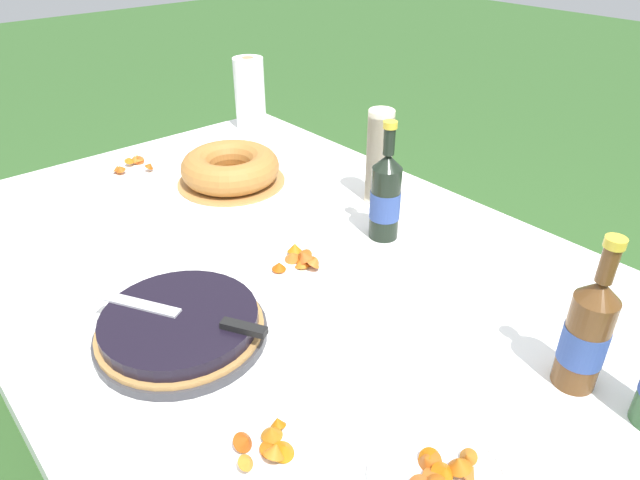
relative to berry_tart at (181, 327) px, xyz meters
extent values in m
plane|color=#335B28|center=(-0.09, 0.31, -0.75)|extent=(16.00, 16.00, 0.00)
cube|color=brown|center=(-0.09, 0.31, -0.05)|extent=(1.84, 1.23, 0.03)
cylinder|color=brown|center=(-0.95, 0.86, -0.41)|extent=(0.06, 0.06, 0.68)
cube|color=white|center=(-0.09, 0.31, -0.03)|extent=(1.85, 1.24, 0.00)
cube|color=white|center=(-0.09, -0.31, -0.08)|extent=(1.85, 0.00, 0.10)
cube|color=white|center=(-0.09, 0.92, -0.08)|extent=(1.85, 0.00, 0.10)
cube|color=white|center=(-1.02, 0.31, -0.08)|extent=(0.00, 1.24, 0.10)
cylinder|color=#38383D|center=(0.00, 0.00, -0.02)|extent=(0.34, 0.34, 0.02)
cylinder|color=#B78447|center=(0.00, 0.00, 0.00)|extent=(0.33, 0.33, 0.01)
cylinder|color=black|center=(0.00, 0.00, 0.02)|extent=(0.31, 0.31, 0.03)
cube|color=silver|center=(-0.08, -0.05, 0.03)|extent=(0.18, 0.12, 0.00)
cube|color=black|center=(0.12, 0.07, 0.04)|extent=(0.09, 0.06, 0.01)
cylinder|color=#B78447|center=(-0.54, 0.47, -0.02)|extent=(0.32, 0.32, 0.01)
torus|color=#AD7033|center=(-0.54, 0.47, 0.02)|extent=(0.29, 0.29, 0.09)
cylinder|color=beige|center=(-0.17, 0.72, 0.02)|extent=(0.07, 0.07, 0.09)
cylinder|color=beige|center=(-0.17, 0.72, 0.03)|extent=(0.07, 0.07, 0.09)
cylinder|color=beige|center=(-0.17, 0.72, 0.05)|extent=(0.07, 0.07, 0.09)
cylinder|color=beige|center=(-0.17, 0.72, 0.06)|extent=(0.07, 0.07, 0.09)
cylinder|color=beige|center=(-0.17, 0.72, 0.07)|extent=(0.07, 0.07, 0.09)
cylinder|color=beige|center=(-0.17, 0.72, 0.08)|extent=(0.07, 0.07, 0.09)
cylinder|color=beige|center=(-0.17, 0.72, 0.10)|extent=(0.07, 0.07, 0.09)
cylinder|color=beige|center=(-0.17, 0.72, 0.11)|extent=(0.07, 0.07, 0.09)
cylinder|color=beige|center=(-0.17, 0.72, 0.12)|extent=(0.07, 0.07, 0.09)
cylinder|color=beige|center=(-0.17, 0.72, 0.14)|extent=(0.07, 0.07, 0.09)
cylinder|color=beige|center=(-0.17, 0.72, 0.15)|extent=(0.07, 0.07, 0.09)
cylinder|color=beige|center=(-0.17, 0.72, 0.16)|extent=(0.07, 0.07, 0.09)
cylinder|color=beige|center=(-0.17, 0.72, 0.18)|extent=(0.07, 0.07, 0.09)
cylinder|color=beige|center=(-0.17, 0.72, 0.19)|extent=(0.07, 0.07, 0.09)
torus|color=beige|center=(-0.17, 0.72, 0.24)|extent=(0.07, 0.07, 0.01)
cylinder|color=brown|center=(0.56, 0.47, 0.06)|extent=(0.07, 0.07, 0.18)
cylinder|color=#334C93|center=(0.56, 0.47, 0.06)|extent=(0.08, 0.08, 0.07)
cone|color=brown|center=(0.56, 0.47, 0.18)|extent=(0.07, 0.07, 0.04)
cylinder|color=brown|center=(0.56, 0.47, 0.23)|extent=(0.03, 0.03, 0.06)
cylinder|color=gold|center=(0.56, 0.47, 0.27)|extent=(0.03, 0.03, 0.02)
cylinder|color=black|center=(-0.02, 0.59, 0.07)|extent=(0.07, 0.07, 0.19)
cylinder|color=#334C93|center=(-0.02, 0.59, 0.06)|extent=(0.08, 0.08, 0.07)
cone|color=black|center=(-0.02, 0.59, 0.18)|extent=(0.07, 0.07, 0.04)
cylinder|color=black|center=(-0.02, 0.59, 0.23)|extent=(0.03, 0.03, 0.07)
cylinder|color=gold|center=(-0.02, 0.59, 0.27)|extent=(0.03, 0.03, 0.02)
cylinder|color=white|center=(0.54, 0.13, -0.02)|extent=(0.21, 0.21, 0.01)
torus|color=white|center=(0.54, 0.13, -0.01)|extent=(0.21, 0.21, 0.01)
cone|color=#B25709|center=(0.51, 0.13, 0.00)|extent=(0.05, 0.04, 0.04)
cone|color=#B45F20|center=(0.54, 0.12, -0.01)|extent=(0.05, 0.05, 0.04)
cone|color=#CE6123|center=(0.57, 0.17, -0.01)|extent=(0.05, 0.04, 0.04)
cone|color=#B0641B|center=(0.55, 0.18, 0.00)|extent=(0.04, 0.04, 0.03)
cone|color=#B25215|center=(0.51, 0.13, 0.00)|extent=(0.05, 0.05, 0.05)
cone|color=#B55D13|center=(0.55, 0.16, 0.01)|extent=(0.05, 0.04, 0.03)
cone|color=#CA640D|center=(0.54, 0.13, 0.00)|extent=(0.04, 0.04, 0.03)
cylinder|color=white|center=(-0.81, 0.28, -0.02)|extent=(0.22, 0.22, 0.01)
torus|color=white|center=(-0.81, 0.28, -0.01)|extent=(0.21, 0.21, 0.01)
cone|color=#CC5317|center=(-0.81, 0.23, 0.00)|extent=(0.04, 0.04, 0.03)
cone|color=#CA5C1B|center=(-0.84, 0.30, 0.00)|extent=(0.05, 0.05, 0.03)
cone|color=#BA531D|center=(-0.83, 0.31, 0.00)|extent=(0.05, 0.05, 0.03)
cone|color=#B54A0E|center=(-0.75, 0.31, 0.00)|extent=(0.04, 0.04, 0.03)
cone|color=#D06624|center=(-0.84, 0.30, 0.00)|extent=(0.04, 0.04, 0.03)
cone|color=#C26B16|center=(-0.83, 0.28, 0.01)|extent=(0.04, 0.04, 0.03)
cone|color=#BA5216|center=(-0.79, 0.23, 0.00)|extent=(0.04, 0.04, 0.03)
cylinder|color=white|center=(0.33, -0.03, -0.02)|extent=(0.22, 0.22, 0.01)
torus|color=white|center=(0.33, -0.03, -0.01)|extent=(0.21, 0.21, 0.01)
cone|color=#BE6B1A|center=(0.35, -0.03, 0.00)|extent=(0.05, 0.05, 0.03)
cone|color=#AA4710|center=(0.31, -0.06, 0.00)|extent=(0.04, 0.05, 0.04)
cone|color=#B66D0E|center=(0.36, -0.02, 0.00)|extent=(0.05, 0.05, 0.03)
cone|color=#C6540E|center=(0.34, -0.03, -0.01)|extent=(0.04, 0.03, 0.03)
cone|color=orange|center=(0.35, -0.08, 0.01)|extent=(0.04, 0.04, 0.03)
cone|color=#AC6615|center=(0.32, -0.02, 0.00)|extent=(0.05, 0.05, 0.02)
cone|color=#A75709|center=(0.31, 0.00, 0.00)|extent=(0.04, 0.04, 0.02)
cylinder|color=white|center=(-0.04, 0.34, -0.02)|extent=(0.23, 0.23, 0.01)
torus|color=white|center=(-0.04, 0.34, -0.01)|extent=(0.22, 0.22, 0.01)
cone|color=#CD4D0F|center=(-0.01, 0.35, 0.00)|extent=(0.04, 0.04, 0.04)
cone|color=#C0551D|center=(-0.03, 0.34, 0.00)|extent=(0.06, 0.05, 0.04)
cone|color=#C7611F|center=(0.00, 0.35, 0.01)|extent=(0.05, 0.05, 0.04)
cone|color=orange|center=(-0.06, 0.33, 0.00)|extent=(0.05, 0.05, 0.03)
cone|color=#B14D14|center=(-0.04, 0.34, 0.01)|extent=(0.06, 0.06, 0.05)
cone|color=#C36318|center=(-0.03, 0.33, -0.01)|extent=(0.06, 0.05, 0.03)
cone|color=#BB680F|center=(-0.08, 0.35, 0.00)|extent=(0.05, 0.05, 0.03)
cone|color=#C64F0C|center=(-0.05, 0.28, 0.00)|extent=(0.03, 0.03, 0.02)
cone|color=#AF430B|center=(-0.04, 0.34, -0.01)|extent=(0.05, 0.05, 0.03)
cylinder|color=white|center=(-0.90, 0.79, 0.10)|extent=(0.11, 0.11, 0.26)
cylinder|color=#9E7A56|center=(-0.90, 0.79, 0.23)|extent=(0.04, 0.04, 0.00)
camera|label=1|loc=(0.83, -0.36, 0.72)|focal=32.00mm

